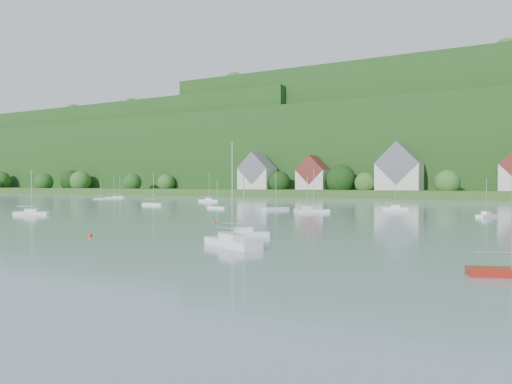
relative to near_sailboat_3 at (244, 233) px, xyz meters
The scene contains 12 objects.
far_shore_strip 157.53m from the near_sailboat_3, 97.45° to the left, with size 600.00×60.00×3.00m, color #2B551F.
forested_ridge 226.77m from the near_sailboat_3, 95.09° to the left, with size 620.00×181.22×69.89m.
village_building_0 162.10m from the near_sailboat_3, 117.78° to the left, with size 14.00×10.40×16.00m.
village_building_1 153.93m from the near_sailboat_3, 109.15° to the left, with size 12.00×9.36×14.00m.
village_building_2 145.35m from the near_sailboat_3, 96.11° to the left, with size 16.00×11.44×18.00m.
near_sailboat_3 is the anchor object (origin of this frame).
near_sailboat_4 8.13m from the near_sailboat_3, 67.12° to the right, with size 6.79×4.74×9.02m.
near_sailboat_6 51.77m from the near_sailboat_3, 165.39° to the left, with size 5.86×4.31×7.86m.
near_sailboat_7 27.00m from the near_sailboat_3, 24.36° to the right, with size 5.11×2.97×6.66m.
mooring_buoy_2 15.84m from the near_sailboat_3, 152.51° to the right, with size 0.49×0.49×0.49m, color #CD3E10.
mooring_buoy_3 19.01m from the near_sailboat_3, 132.21° to the left, with size 0.41×0.41×0.41m, color #CD3E10.
far_sailboat_cluster 71.09m from the near_sailboat_3, 100.51° to the left, with size 201.16×67.96×8.71m.
Camera 1 is at (45.51, 0.06, 5.49)m, focal length 34.60 mm.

